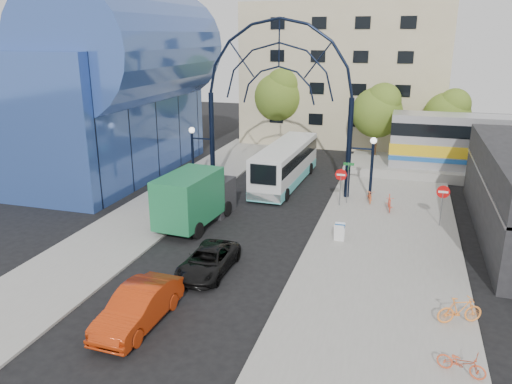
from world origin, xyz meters
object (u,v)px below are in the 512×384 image
(bike_far_b, at_px, (460,310))
(black_suv, at_px, (208,261))
(stop_sign, at_px, (341,178))
(tree_north_b, at_px, (280,94))
(sandwich_board, at_px, (339,230))
(street_name_sign, at_px, (348,174))
(bike_near_b, at_px, (389,203))
(red_sedan, at_px, (138,307))
(city_bus, at_px, (286,164))
(tree_north_a, at_px, (379,110))
(tree_north_c, at_px, (449,113))
(bike_far_a, at_px, (461,363))
(do_not_enter_sign, at_px, (443,196))
(green_truck, at_px, (196,198))
(bike_near_a, at_px, (370,196))
(gateway_arch, at_px, (279,72))

(bike_far_b, bearing_deg, black_suv, 60.26)
(stop_sign, distance_m, tree_north_b, 20.18)
(sandwich_board, xyz_separation_m, bike_far_b, (5.64, -6.84, -0.07))
(street_name_sign, bearing_deg, bike_near_b, -14.02)
(red_sedan, relative_size, bike_near_b, 2.82)
(street_name_sign, height_order, tree_north_b, tree_north_b)
(city_bus, bearing_deg, tree_north_b, 107.88)
(stop_sign, relative_size, tree_north_a, 0.36)
(tree_north_c, bearing_deg, bike_far_a, -91.91)
(city_bus, relative_size, black_suv, 2.53)
(bike_far_a, bearing_deg, street_name_sign, 36.26)
(city_bus, bearing_deg, stop_sign, -40.01)
(tree_north_a, xyz_separation_m, bike_far_b, (5.12, -26.79, -3.93))
(stop_sign, bearing_deg, do_not_enter_sign, -17.88)
(street_name_sign, xyz_separation_m, black_suv, (-5.12, -12.08, -1.52))
(sandwich_board, relative_size, green_truck, 0.15)
(city_bus, height_order, green_truck, green_truck)
(do_not_enter_sign, relative_size, bike_far_b, 1.35)
(tree_north_b, distance_m, city_bus, 14.70)
(city_bus, height_order, bike_near_b, city_bus)
(sandwich_board, distance_m, bike_near_b, 6.39)
(tree_north_c, height_order, bike_far_b, tree_north_c)
(street_name_sign, xyz_separation_m, tree_north_b, (-9.08, 17.33, 3.14))
(green_truck, relative_size, red_sedan, 1.44)
(city_bus, xyz_separation_m, bike_near_b, (7.94, -4.35, -0.97))
(stop_sign, xyz_separation_m, green_truck, (-7.86, -5.60, -0.33))
(sandwich_board, height_order, tree_north_b, tree_north_b)
(red_sedan, bearing_deg, stop_sign, 72.94)
(green_truck, height_order, bike_near_a, green_truck)
(tree_north_b, relative_size, bike_far_a, 5.02)
(do_not_enter_sign, bearing_deg, tree_north_a, 107.03)
(bike_far_a, relative_size, bike_far_b, 0.87)
(tree_north_b, bearing_deg, stop_sign, -64.17)
(gateway_arch, relative_size, do_not_enter_sign, 5.50)
(city_bus, xyz_separation_m, red_sedan, (-0.89, -20.71, -0.81))
(red_sedan, relative_size, bike_near_a, 2.88)
(street_name_sign, relative_size, bike_far_b, 1.53)
(gateway_arch, height_order, bike_near_b, gateway_arch)
(street_name_sign, bearing_deg, bike_far_a, -70.76)
(red_sedan, bearing_deg, bike_near_b, 63.48)
(bike_near_a, bearing_deg, sandwich_board, -107.30)
(red_sedan, xyz_separation_m, bike_near_a, (7.50, 17.78, -0.23))
(tree_north_c, distance_m, bike_near_a, 16.03)
(gateway_arch, relative_size, stop_sign, 5.46)
(street_name_sign, relative_size, black_suv, 0.64)
(do_not_enter_sign, bearing_deg, bike_near_b, 147.63)
(city_bus, bearing_deg, red_sedan, -90.62)
(bike_near_a, bearing_deg, stop_sign, -153.68)
(do_not_enter_sign, xyz_separation_m, tree_north_a, (-4.88, 15.93, 2.63))
(tree_north_c, xyz_separation_m, green_truck, (-15.18, -21.53, -2.61))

